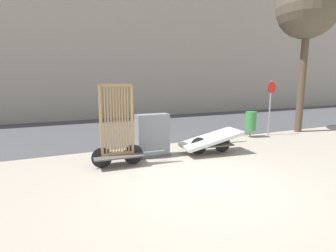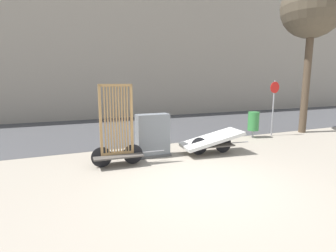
{
  "view_description": "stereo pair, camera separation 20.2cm",
  "coord_description": "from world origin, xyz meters",
  "px_view_note": "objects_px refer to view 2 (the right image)",
  "views": [
    {
      "loc": [
        -3.18,
        -4.8,
        2.33
      ],
      "look_at": [
        0.0,
        2.15,
        1.01
      ],
      "focal_mm": 28.0,
      "sensor_mm": 36.0,
      "label": 1
    },
    {
      "loc": [
        -3.0,
        -4.88,
        2.33
      ],
      "look_at": [
        0.0,
        2.15,
        1.01
      ],
      "focal_mm": 28.0,
      "sensor_mm": 36.0,
      "label": 2
    }
  ],
  "objects_px": {
    "bike_cart_with_mattress": "(212,140)",
    "street_tree": "(313,8)",
    "utility_cabinet": "(153,137)",
    "sign_post": "(274,101)",
    "trash_bin": "(253,121)",
    "bike_cart_with_bedframe": "(117,138)"
  },
  "relations": [
    {
      "from": "bike_cart_with_mattress",
      "to": "utility_cabinet",
      "type": "height_order",
      "value": "utility_cabinet"
    },
    {
      "from": "bike_cart_with_mattress",
      "to": "street_tree",
      "type": "distance_m",
      "value": 7.74
    },
    {
      "from": "bike_cart_with_mattress",
      "to": "sign_post",
      "type": "bearing_deg",
      "value": 25.77
    },
    {
      "from": "bike_cart_with_bedframe",
      "to": "street_tree",
      "type": "height_order",
      "value": "street_tree"
    },
    {
      "from": "bike_cart_with_bedframe",
      "to": "bike_cart_with_mattress",
      "type": "distance_m",
      "value": 3.07
    },
    {
      "from": "bike_cart_with_bedframe",
      "to": "utility_cabinet",
      "type": "xyz_separation_m",
      "value": [
        1.21,
        0.47,
        -0.15
      ]
    },
    {
      "from": "utility_cabinet",
      "to": "street_tree",
      "type": "bearing_deg",
      "value": 7.19
    },
    {
      "from": "bike_cart_with_mattress",
      "to": "trash_bin",
      "type": "relative_size",
      "value": 2.2
    },
    {
      "from": "bike_cart_with_mattress",
      "to": "bike_cart_with_bedframe",
      "type": "bearing_deg",
      "value": -174.09
    },
    {
      "from": "bike_cart_with_bedframe",
      "to": "street_tree",
      "type": "distance_m",
      "value": 10.07
    },
    {
      "from": "bike_cart_with_mattress",
      "to": "utility_cabinet",
      "type": "relative_size",
      "value": 1.78
    },
    {
      "from": "sign_post",
      "to": "utility_cabinet",
      "type": "bearing_deg",
      "value": -170.63
    },
    {
      "from": "utility_cabinet",
      "to": "trash_bin",
      "type": "relative_size",
      "value": 1.24
    },
    {
      "from": "utility_cabinet",
      "to": "trash_bin",
      "type": "xyz_separation_m",
      "value": [
        4.78,
        0.96,
        0.06
      ]
    },
    {
      "from": "bike_cart_with_bedframe",
      "to": "utility_cabinet",
      "type": "distance_m",
      "value": 1.3
    },
    {
      "from": "bike_cart_with_mattress",
      "to": "street_tree",
      "type": "xyz_separation_m",
      "value": [
        5.78,
        1.43,
        4.94
      ]
    },
    {
      "from": "bike_cart_with_bedframe",
      "to": "trash_bin",
      "type": "distance_m",
      "value": 6.15
    },
    {
      "from": "trash_bin",
      "to": "sign_post",
      "type": "height_order",
      "value": "sign_post"
    },
    {
      "from": "bike_cart_with_bedframe",
      "to": "utility_cabinet",
      "type": "relative_size",
      "value": 1.69
    },
    {
      "from": "street_tree",
      "to": "trash_bin",
      "type": "bearing_deg",
      "value": 180.0
    },
    {
      "from": "utility_cabinet",
      "to": "sign_post",
      "type": "distance_m",
      "value": 5.94
    },
    {
      "from": "bike_cart_with_bedframe",
      "to": "sign_post",
      "type": "height_order",
      "value": "sign_post"
    }
  ]
}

